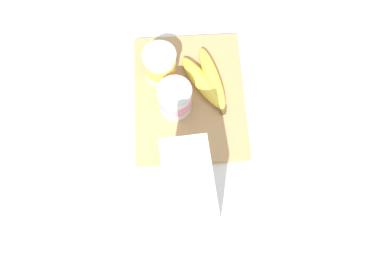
{
  "coord_description": "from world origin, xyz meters",
  "views": [
    {
      "loc": [
        -0.51,
        0.02,
        0.98
      ],
      "look_at": [
        -0.1,
        0.0,
        0.06
      ],
      "focal_mm": 44.83,
      "sensor_mm": 36.0,
      "label": 1
    }
  ],
  "objects": [
    {
      "name": "cutting_board",
      "position": [
        0.0,
        0.0,
        0.01
      ],
      "size": [
        0.32,
        0.25,
        0.01
      ],
      "primitive_type": "cube",
      "color": "tan",
      "rests_on": "ground_plane"
    },
    {
      "name": "cereal_box",
      "position": [
        -0.3,
        0.01,
        0.14
      ],
      "size": [
        0.18,
        0.09,
        0.28
      ],
      "primitive_type": "cube",
      "rotation": [
        0.0,
        0.0,
        3.22
      ],
      "color": "white",
      "rests_on": "ground_plane"
    },
    {
      "name": "banana_bunch",
      "position": [
        0.03,
        -0.04,
        0.03
      ],
      "size": [
        0.17,
        0.11,
        0.03
      ],
      "color": "yellow",
      "rests_on": "cutting_board"
    },
    {
      "name": "ground_plane",
      "position": [
        0.0,
        0.0,
        0.0
      ],
      "size": [
        2.4,
        2.4,
        0.0
      ],
      "primitive_type": "plane",
      "color": "silver"
    },
    {
      "name": "yogurt_cup_back",
      "position": [
        0.06,
        0.06,
        0.05
      ],
      "size": [
        0.08,
        0.08,
        0.08
      ],
      "color": "white",
      "rests_on": "cutting_board"
    },
    {
      "name": "yogurt_cup_front",
      "position": [
        -0.03,
        0.03,
        0.05
      ],
      "size": [
        0.07,
        0.07,
        0.08
      ],
      "color": "white",
      "rests_on": "cutting_board"
    }
  ]
}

